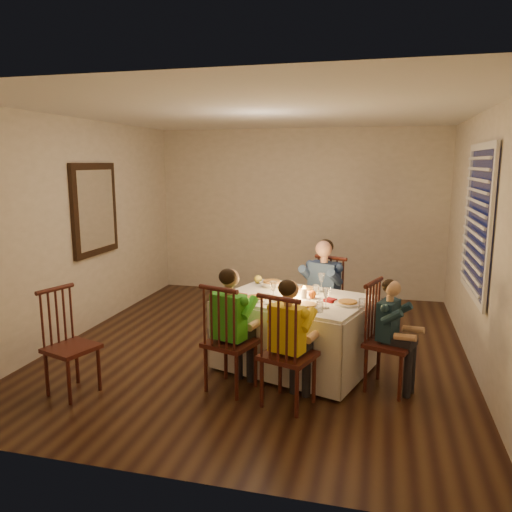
% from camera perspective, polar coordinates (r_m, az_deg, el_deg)
% --- Properties ---
extents(ground, '(5.00, 5.00, 0.00)m').
position_cam_1_polar(ground, '(5.80, 0.49, -10.35)').
color(ground, black).
rests_on(ground, ground).
extents(wall_left, '(0.02, 5.00, 2.60)m').
position_cam_1_polar(wall_left, '(6.39, -19.51, 3.02)').
color(wall_left, beige).
rests_on(wall_left, ground).
extents(wall_right, '(0.02, 5.00, 2.60)m').
position_cam_1_polar(wall_right, '(5.41, 24.36, 1.40)').
color(wall_right, beige).
rests_on(wall_right, ground).
extents(wall_back, '(4.50, 0.02, 2.60)m').
position_cam_1_polar(wall_back, '(7.91, 4.85, 4.94)').
color(wall_back, beige).
rests_on(wall_back, ground).
extents(ceiling, '(5.00, 5.00, 0.00)m').
position_cam_1_polar(ceiling, '(5.45, 0.54, 16.12)').
color(ceiling, white).
rests_on(ceiling, wall_back).
extents(dining_table, '(1.68, 1.42, 0.72)m').
position_cam_1_polar(dining_table, '(5.10, 4.49, -7.01)').
color(dining_table, silver).
rests_on(dining_table, ground).
extents(chair_adult, '(0.54, 0.53, 1.02)m').
position_cam_1_polar(chair_adult, '(5.93, 7.47, -10.00)').
color(chair_adult, '#36140E').
rests_on(chair_adult, ground).
extents(chair_near_left, '(0.52, 0.51, 1.02)m').
position_cam_1_polar(chair_near_left, '(4.82, -2.86, -14.92)').
color(chair_near_left, '#36140E').
rests_on(chair_near_left, ground).
extents(chair_near_right, '(0.52, 0.51, 1.02)m').
position_cam_1_polar(chair_near_right, '(4.55, 3.65, -16.57)').
color(chair_near_right, '#36140E').
rests_on(chair_near_right, ground).
extents(chair_end, '(0.52, 0.53, 1.02)m').
position_cam_1_polar(chair_end, '(4.96, 14.82, -14.52)').
color(chair_end, '#36140E').
rests_on(chair_end, ground).
extents(chair_extra, '(0.49, 0.50, 0.98)m').
position_cam_1_polar(chair_extra, '(5.02, -20.01, -14.49)').
color(chair_extra, '#36140E').
rests_on(chair_extra, ground).
extents(adult, '(0.56, 0.54, 1.23)m').
position_cam_1_polar(adult, '(5.93, 7.47, -10.00)').
color(adult, navy).
rests_on(adult, ground).
extents(child_green, '(0.49, 0.47, 1.15)m').
position_cam_1_polar(child_green, '(4.82, -2.86, -14.92)').
color(child_green, green).
rests_on(child_green, ground).
extents(child_yellow, '(0.48, 0.46, 1.12)m').
position_cam_1_polar(child_yellow, '(4.55, 3.65, -16.57)').
color(child_yellow, yellow).
rests_on(child_yellow, ground).
extents(child_teal, '(0.41, 0.43, 1.05)m').
position_cam_1_polar(child_teal, '(4.96, 14.82, -14.52)').
color(child_teal, '#18303D').
rests_on(child_teal, ground).
extents(setting_adult, '(0.33, 0.33, 0.02)m').
position_cam_1_polar(setting_adult, '(5.30, 5.56, -3.85)').
color(setting_adult, white).
rests_on(setting_adult, dining_table).
extents(setting_green, '(0.33, 0.33, 0.02)m').
position_cam_1_polar(setting_green, '(4.93, -0.02, -4.90)').
color(setting_green, white).
rests_on(setting_green, dining_table).
extents(setting_yellow, '(0.33, 0.33, 0.02)m').
position_cam_1_polar(setting_yellow, '(4.70, 5.81, -5.71)').
color(setting_yellow, white).
rests_on(setting_yellow, dining_table).
extents(setting_teal, '(0.33, 0.33, 0.02)m').
position_cam_1_polar(setting_teal, '(4.84, 10.44, -5.35)').
color(setting_teal, white).
rests_on(setting_teal, dining_table).
extents(candle_left, '(0.06, 0.06, 0.10)m').
position_cam_1_polar(candle_left, '(5.07, 3.61, -4.00)').
color(candle_left, white).
rests_on(candle_left, dining_table).
extents(candle_right, '(0.06, 0.06, 0.10)m').
position_cam_1_polar(candle_right, '(4.99, 5.52, -4.28)').
color(candle_right, white).
rests_on(candle_right, dining_table).
extents(squash, '(0.09, 0.09, 0.09)m').
position_cam_1_polar(squash, '(5.58, 0.24, -2.68)').
color(squash, yellow).
rests_on(squash, dining_table).
extents(orange_fruit, '(0.08, 0.08, 0.08)m').
position_cam_1_polar(orange_fruit, '(5.01, 6.45, -4.36)').
color(orange_fruit, orange).
rests_on(orange_fruit, dining_table).
extents(serving_bowl, '(0.31, 0.31, 0.06)m').
position_cam_1_polar(serving_bowl, '(5.42, 1.80, -3.25)').
color(serving_bowl, white).
rests_on(serving_bowl, dining_table).
extents(wall_mirror, '(0.06, 0.95, 1.15)m').
position_cam_1_polar(wall_mirror, '(6.60, -17.94, 5.08)').
color(wall_mirror, black).
rests_on(wall_mirror, wall_left).
extents(window_blinds, '(0.07, 1.34, 1.54)m').
position_cam_1_polar(window_blinds, '(5.47, 23.89, 3.65)').
color(window_blinds, black).
rests_on(window_blinds, wall_right).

